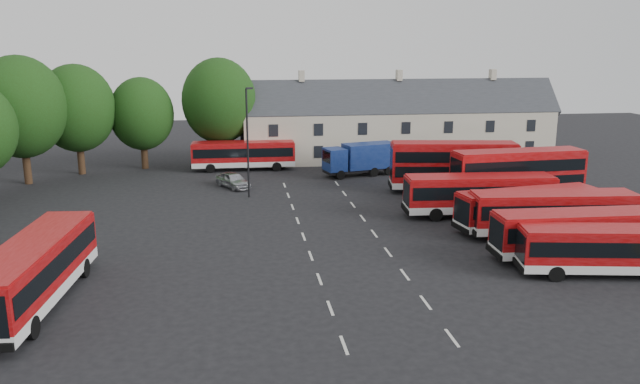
# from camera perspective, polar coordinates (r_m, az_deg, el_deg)

# --- Properties ---
(ground) EXTENTS (140.00, 140.00, 0.00)m
(ground) POSITION_cam_1_polar(r_m,az_deg,el_deg) (41.36, -1.20, -4.94)
(ground) COLOR black
(ground) RESTS_ON ground
(lane_markings) EXTENTS (5.15, 33.80, 0.01)m
(lane_markings) POSITION_cam_1_polar(r_m,az_deg,el_deg) (43.59, 1.76, -3.95)
(lane_markings) COLOR beige
(lane_markings) RESTS_ON ground
(treeline) EXTENTS (29.92, 32.59, 12.01)m
(treeline) POSITION_cam_1_polar(r_m,az_deg,el_deg) (60.86, -23.46, 6.39)
(treeline) COLOR black
(treeline) RESTS_ON ground
(terrace_houses) EXTENTS (35.70, 7.13, 10.06)m
(terrace_houses) POSITION_cam_1_polar(r_m,az_deg,el_deg) (72.01, 7.11, 6.10)
(terrace_houses) COLOR beige
(terrace_houses) RESTS_ON ground
(bus_row_a) EXTENTS (10.37, 3.97, 2.86)m
(bus_row_a) POSITION_cam_1_polar(r_m,az_deg,el_deg) (39.36, 24.94, -4.59)
(bus_row_a) COLOR silver
(bus_row_a) RESTS_ON ground
(bus_row_b) EXTENTS (10.82, 2.78, 3.04)m
(bus_row_b) POSITION_cam_1_polar(r_m,az_deg,el_deg) (41.56, 22.70, -3.29)
(bus_row_b) COLOR silver
(bus_row_b) RESTS_ON ground
(bus_row_c) EXTENTS (11.40, 3.54, 3.17)m
(bus_row_c) POSITION_cam_1_polar(r_m,az_deg,el_deg) (45.46, 20.55, -1.60)
(bus_row_c) COLOR silver
(bus_row_c) RESTS_ON ground
(bus_row_d) EXTENTS (10.72, 3.91, 2.96)m
(bus_row_d) POSITION_cam_1_polar(r_m,az_deg,el_deg) (46.59, 18.46, -1.24)
(bus_row_d) COLOR silver
(bus_row_d) RESTS_ON ground
(bus_row_e) EXTENTS (11.49, 3.37, 3.21)m
(bus_row_e) POSITION_cam_1_polar(r_m,az_deg,el_deg) (49.27, 14.36, 0.00)
(bus_row_e) COLOR silver
(bus_row_e) RESTS_ON ground
(bus_dd_south) EXTENTS (11.14, 3.27, 4.51)m
(bus_dd_south) POSITION_cam_1_polar(r_m,az_deg,el_deg) (53.88, 17.63, 1.63)
(bus_dd_south) COLOR silver
(bus_dd_south) RESTS_ON ground
(bus_dd_north) EXTENTS (11.25, 4.11, 4.51)m
(bus_dd_north) POSITION_cam_1_polar(r_m,az_deg,el_deg) (56.61, 12.08, 2.53)
(bus_dd_north) COLOR silver
(bus_dd_north) RESTS_ON ground
(bus_west) EXTENTS (3.69, 12.11, 3.37)m
(bus_west) POSITION_cam_1_polar(r_m,az_deg,el_deg) (34.89, -24.69, -6.29)
(bus_west) COLOR silver
(bus_west) RESTS_ON ground
(bus_north) EXTENTS (10.65, 2.58, 3.00)m
(bus_north) POSITION_cam_1_polar(r_m,az_deg,el_deg) (65.68, -7.02, 3.56)
(bus_north) COLOR silver
(bus_north) RESTS_ON ground
(box_truck) EXTENTS (7.66, 4.04, 3.20)m
(box_truck) POSITION_cam_1_polar(r_m,az_deg,el_deg) (62.67, 3.76, 3.15)
(box_truck) COLOR black
(box_truck) RESTS_ON ground
(silver_car) EXTENTS (3.60, 4.48, 1.43)m
(silver_car) POSITION_cam_1_polar(r_m,az_deg,el_deg) (58.01, -7.95, 1.10)
(silver_car) COLOR #AFB1B7
(silver_car) RESTS_ON ground
(lamppost) EXTENTS (0.65, 0.39, 9.43)m
(lamppost) POSITION_cam_1_polar(r_m,az_deg,el_deg) (53.41, -6.62, 4.78)
(lamppost) COLOR black
(lamppost) RESTS_ON ground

